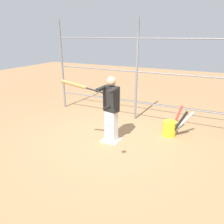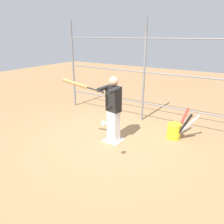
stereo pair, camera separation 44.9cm
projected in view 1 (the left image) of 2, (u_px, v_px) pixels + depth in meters
name	position (u px, v px, depth m)	size (l,w,h in m)	color
ground_plane	(111.00, 140.00, 5.24)	(24.00, 24.00, 0.00)	#9E754C
home_plate	(111.00, 140.00, 5.24)	(0.40, 0.40, 0.02)	white
fence_backstop	(137.00, 72.00, 6.12)	(5.29, 0.06, 2.83)	slate
batter	(111.00, 108.00, 4.95)	(0.39, 0.58, 1.54)	silver
baseball_bat_swinging	(77.00, 85.00, 4.43)	(0.79, 0.41, 0.30)	black
softball_in_flight	(108.00, 124.00, 3.87)	(0.10, 0.10, 0.10)	white
bat_bucket	(171.00, 127.00, 5.42)	(0.69, 0.59, 0.73)	yellow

